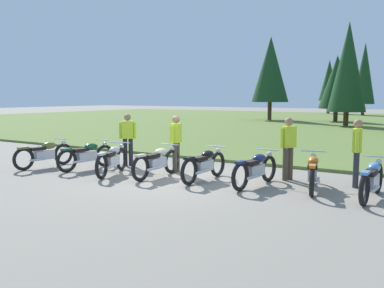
{
  "coord_description": "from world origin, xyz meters",
  "views": [
    {
      "loc": [
        6.17,
        -9.15,
        2.22
      ],
      "look_at": [
        0.0,
        0.6,
        0.9
      ],
      "focal_mm": 38.86,
      "sensor_mm": 36.0,
      "label": 1
    }
  ],
  "objects_px": {
    "motorcycle_orange": "(313,172)",
    "rider_checking_bike": "(128,136)",
    "motorcycle_black": "(204,164)",
    "motorcycle_olive": "(45,154)",
    "rider_in_hivis_vest": "(176,140)",
    "motorcycle_navy": "(256,169)",
    "rider_with_back_turned": "(288,145)",
    "motorcycle_cream": "(157,162)",
    "motorcycle_sky_blue": "(372,179)",
    "rider_near_row_end": "(357,149)",
    "motorcycle_silver": "(112,159)",
    "motorcycle_british_green": "(87,155)"
  },
  "relations": [
    {
      "from": "rider_in_hivis_vest",
      "to": "motorcycle_black",
      "type": "bearing_deg",
      "value": -24.84
    },
    {
      "from": "motorcycle_silver",
      "to": "rider_checking_bike",
      "type": "height_order",
      "value": "rider_checking_bike"
    },
    {
      "from": "motorcycle_british_green",
      "to": "motorcycle_black",
      "type": "distance_m",
      "value": 3.94
    },
    {
      "from": "motorcycle_black",
      "to": "motorcycle_sky_blue",
      "type": "relative_size",
      "value": 1.0
    },
    {
      "from": "rider_with_back_turned",
      "to": "motorcycle_black",
      "type": "bearing_deg",
      "value": -145.7
    },
    {
      "from": "motorcycle_british_green",
      "to": "motorcycle_navy",
      "type": "relative_size",
      "value": 1.0
    },
    {
      "from": "motorcycle_cream",
      "to": "motorcycle_black",
      "type": "distance_m",
      "value": 1.38
    },
    {
      "from": "rider_in_hivis_vest",
      "to": "rider_with_back_turned",
      "type": "bearing_deg",
      "value": 11.31
    },
    {
      "from": "motorcycle_navy",
      "to": "motorcycle_sky_blue",
      "type": "bearing_deg",
      "value": 2.67
    },
    {
      "from": "rider_checking_bike",
      "to": "rider_near_row_end",
      "type": "height_order",
      "value": "same"
    },
    {
      "from": "motorcycle_silver",
      "to": "motorcycle_navy",
      "type": "bearing_deg",
      "value": 10.34
    },
    {
      "from": "motorcycle_british_green",
      "to": "rider_checking_bike",
      "type": "bearing_deg",
      "value": 64.52
    },
    {
      "from": "motorcycle_olive",
      "to": "rider_near_row_end",
      "type": "distance_m",
      "value": 9.13
    },
    {
      "from": "motorcycle_black",
      "to": "rider_in_hivis_vest",
      "type": "distance_m",
      "value": 1.56
    },
    {
      "from": "motorcycle_black",
      "to": "motorcycle_navy",
      "type": "height_order",
      "value": "same"
    },
    {
      "from": "motorcycle_orange",
      "to": "motorcycle_cream",
      "type": "bearing_deg",
      "value": -170.08
    },
    {
      "from": "motorcycle_navy",
      "to": "rider_in_hivis_vest",
      "type": "distance_m",
      "value": 2.86
    },
    {
      "from": "motorcycle_navy",
      "to": "rider_with_back_turned",
      "type": "bearing_deg",
      "value": 70.49
    },
    {
      "from": "motorcycle_cream",
      "to": "motorcycle_sky_blue",
      "type": "relative_size",
      "value": 1.0
    },
    {
      "from": "motorcycle_sky_blue",
      "to": "rider_checking_bike",
      "type": "height_order",
      "value": "rider_checking_bike"
    },
    {
      "from": "rider_near_row_end",
      "to": "motorcycle_navy",
      "type": "bearing_deg",
      "value": -149.74
    },
    {
      "from": "motorcycle_cream",
      "to": "motorcycle_sky_blue",
      "type": "bearing_deg",
      "value": 5.26
    },
    {
      "from": "rider_checking_bike",
      "to": "motorcycle_sky_blue",
      "type": "bearing_deg",
      "value": -4.38
    },
    {
      "from": "motorcycle_navy",
      "to": "motorcycle_black",
      "type": "bearing_deg",
      "value": -176.55
    },
    {
      "from": "rider_in_hivis_vest",
      "to": "motorcycle_olive",
      "type": "bearing_deg",
      "value": -158.8
    },
    {
      "from": "motorcycle_silver",
      "to": "rider_in_hivis_vest",
      "type": "xyz_separation_m",
      "value": [
        1.33,
        1.28,
        0.51
      ]
    },
    {
      "from": "motorcycle_orange",
      "to": "motorcycle_sky_blue",
      "type": "bearing_deg",
      "value": -9.04
    },
    {
      "from": "motorcycle_navy",
      "to": "rider_with_back_turned",
      "type": "distance_m",
      "value": 1.34
    },
    {
      "from": "motorcycle_sky_blue",
      "to": "rider_in_hivis_vest",
      "type": "relative_size",
      "value": 1.26
    },
    {
      "from": "motorcycle_sky_blue",
      "to": "rider_in_hivis_vest",
      "type": "bearing_deg",
      "value": 175.7
    },
    {
      "from": "motorcycle_cream",
      "to": "rider_checking_bike",
      "type": "relative_size",
      "value": 1.26
    },
    {
      "from": "motorcycle_olive",
      "to": "motorcycle_orange",
      "type": "relative_size",
      "value": 1.02
    },
    {
      "from": "motorcycle_silver",
      "to": "motorcycle_navy",
      "type": "relative_size",
      "value": 0.96
    },
    {
      "from": "motorcycle_orange",
      "to": "rider_in_hivis_vest",
      "type": "bearing_deg",
      "value": 177.28
    },
    {
      "from": "motorcycle_cream",
      "to": "motorcycle_navy",
      "type": "height_order",
      "value": "same"
    },
    {
      "from": "motorcycle_orange",
      "to": "rider_with_back_turned",
      "type": "xyz_separation_m",
      "value": [
        -0.9,
        0.83,
        0.51
      ]
    },
    {
      "from": "motorcycle_silver",
      "to": "motorcycle_cream",
      "type": "xyz_separation_m",
      "value": [
        1.32,
        0.37,
        0.0
      ]
    },
    {
      "from": "motorcycle_olive",
      "to": "motorcycle_orange",
      "type": "height_order",
      "value": "same"
    },
    {
      "from": "motorcycle_cream",
      "to": "motorcycle_olive",
      "type": "bearing_deg",
      "value": -171.0
    },
    {
      "from": "motorcycle_black",
      "to": "motorcycle_orange",
      "type": "xyz_separation_m",
      "value": [
        2.74,
        0.42,
        0.0
      ]
    },
    {
      "from": "motorcycle_navy",
      "to": "rider_near_row_end",
      "type": "relative_size",
      "value": 1.26
    },
    {
      "from": "rider_with_back_turned",
      "to": "rider_near_row_end",
      "type": "distance_m",
      "value": 1.71
    },
    {
      "from": "motorcycle_orange",
      "to": "rider_checking_bike",
      "type": "height_order",
      "value": "rider_checking_bike"
    },
    {
      "from": "rider_with_back_turned",
      "to": "rider_in_hivis_vest",
      "type": "xyz_separation_m",
      "value": [
        -3.17,
        -0.63,
        0.0
      ]
    },
    {
      "from": "motorcycle_navy",
      "to": "motorcycle_orange",
      "type": "xyz_separation_m",
      "value": [
        1.32,
        0.34,
        0.0
      ]
    },
    {
      "from": "motorcycle_silver",
      "to": "motorcycle_olive",
      "type": "bearing_deg",
      "value": -174.47
    },
    {
      "from": "motorcycle_black",
      "to": "rider_checking_bike",
      "type": "relative_size",
      "value": 1.26
    },
    {
      "from": "motorcycle_sky_blue",
      "to": "rider_checking_bike",
      "type": "bearing_deg",
      "value": 175.62
    },
    {
      "from": "motorcycle_olive",
      "to": "motorcycle_cream",
      "type": "xyz_separation_m",
      "value": [
        3.95,
        0.62,
        0.0
      ]
    },
    {
      "from": "motorcycle_black",
      "to": "rider_in_hivis_vest",
      "type": "xyz_separation_m",
      "value": [
        -1.34,
        0.62,
        0.51
      ]
    }
  ]
}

